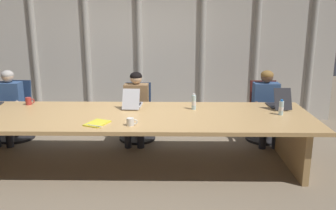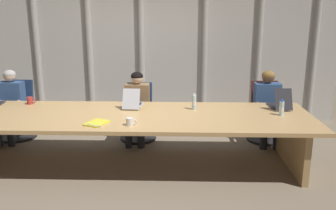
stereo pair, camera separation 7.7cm
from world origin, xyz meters
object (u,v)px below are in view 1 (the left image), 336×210
at_px(person_center, 267,102).
at_px(coffee_mug_far, 131,122).
at_px(office_chair_center, 264,118).
at_px(water_bottle_primary, 281,108).
at_px(coffee_mug_near, 29,101).
at_px(laptop_left_mid, 133,103).
at_px(laptop_center, 279,103).
at_px(office_chair_left_mid, 137,118).
at_px(office_chair_left_end, 16,117).
at_px(water_bottle_secondary, 194,102).
at_px(person_left_mid, 136,103).
at_px(person_left_end, 8,102).
at_px(spiral_notepad, 97,123).

bearing_deg(person_center, coffee_mug_far, -54.41).
xyz_separation_m(office_chair_center, water_bottle_primary, (-0.07, -1.09, 0.47)).
bearing_deg(coffee_mug_near, laptop_left_mid, -3.73).
distance_m(laptop_center, office_chair_center, 0.83).
height_order(office_chair_left_mid, office_chair_center, office_chair_center).
distance_m(laptop_left_mid, water_bottle_primary, 2.07).
distance_m(office_chair_left_end, water_bottle_primary, 4.26).
xyz_separation_m(office_chair_center, water_bottle_secondary, (-1.22, -0.83, 0.48)).
bearing_deg(laptop_center, office_chair_left_mid, 68.32).
bearing_deg(person_center, person_left_mid, -89.83).
relative_size(person_left_end, spiral_notepad, 3.18).
bearing_deg(office_chair_left_end, laptop_center, 83.43).
height_order(office_chair_left_mid, person_center, person_center).
height_order(coffee_mug_near, coffee_mug_far, coffee_mug_near).
height_order(office_chair_left_mid, spiral_notepad, office_chair_left_mid).
relative_size(person_center, coffee_mug_far, 8.67).
bearing_deg(person_center, office_chair_left_end, -92.11).
relative_size(office_chair_left_mid, water_bottle_secondary, 4.02).
bearing_deg(office_chair_center, laptop_center, -1.80).
bearing_deg(water_bottle_primary, person_left_mid, 155.53).
height_order(water_bottle_secondary, coffee_mug_far, water_bottle_secondary).
distance_m(laptop_left_mid, office_chair_center, 2.26).
xyz_separation_m(office_chair_left_mid, coffee_mug_far, (0.08, -1.59, 0.43)).
bearing_deg(office_chair_center, person_left_end, -90.34).
height_order(person_left_mid, coffee_mug_far, person_left_mid).
bearing_deg(person_center, water_bottle_primary, -2.92).
bearing_deg(office_chair_left_end, coffee_mug_far, 56.14).
xyz_separation_m(office_chair_center, person_left_end, (-4.19, -0.16, 0.30)).
xyz_separation_m(water_bottle_secondary, coffee_mug_near, (-2.44, 0.23, -0.05)).
xyz_separation_m(laptop_center, office_chair_left_mid, (-2.12, 0.70, -0.44)).
relative_size(laptop_left_mid, water_bottle_primary, 2.24).
relative_size(laptop_left_mid, coffee_mug_near, 3.52).
height_order(water_bottle_secondary, coffee_mug_near, water_bottle_secondary).
bearing_deg(coffee_mug_near, water_bottle_primary, -7.85).
height_order(person_center, coffee_mug_far, person_center).
xyz_separation_m(person_center, water_bottle_secondary, (-1.20, -0.67, 0.16)).
xyz_separation_m(laptop_center, spiral_notepad, (-2.46, -0.84, -0.05)).
xyz_separation_m(office_chair_left_end, person_center, (4.13, -0.16, 0.31)).
bearing_deg(spiral_notepad, office_chair_left_mid, 101.00).
relative_size(office_chair_center, water_bottle_primary, 4.54).
bearing_deg(person_left_end, water_bottle_primary, 77.65).
bearing_deg(office_chair_left_mid, water_bottle_primary, 62.76).
bearing_deg(spiral_notepad, coffee_mug_near, 165.60).
height_order(laptop_center, coffee_mug_far, laptop_center).
xyz_separation_m(office_chair_left_end, person_left_end, (-0.03, -0.16, 0.31)).
bearing_deg(water_bottle_primary, office_chair_center, 86.43).
distance_m(water_bottle_secondary, coffee_mug_near, 2.45).
bearing_deg(laptop_center, water_bottle_primary, 165.38).
bearing_deg(office_chair_left_end, water_bottle_secondary, 77.24).
bearing_deg(person_left_mid, spiral_notepad, -12.49).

